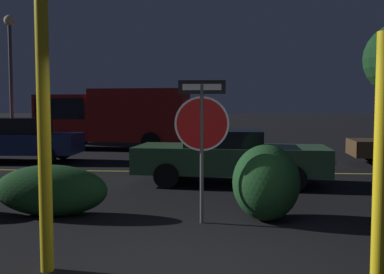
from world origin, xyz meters
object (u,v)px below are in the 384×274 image
object	(u,v)px
hedge_bush_2	(266,182)
passing_car_1	(19,140)
yellow_pole_right	(382,163)
delivery_truck	(110,116)
stop_sign	(202,125)
hedge_bush_1	(51,190)
street_lamp	(10,59)
passing_car_2	(230,156)
yellow_pole_left	(44,131)

from	to	relation	value
hedge_bush_2	passing_car_1	world-z (taller)	passing_car_1
yellow_pole_right	delivery_truck	bearing A→B (deg)	114.77
stop_sign	hedge_bush_1	world-z (taller)	stop_sign
street_lamp	passing_car_2	bearing A→B (deg)	-40.10
yellow_pole_right	passing_car_2	bearing A→B (deg)	103.36
passing_car_1	hedge_bush_1	bearing A→B (deg)	-152.66
stop_sign	delivery_truck	bearing A→B (deg)	109.25
stop_sign	yellow_pole_left	bearing A→B (deg)	-129.69
hedge_bush_2	passing_car_1	bearing A→B (deg)	137.45
stop_sign	street_lamp	distance (m)	15.31
hedge_bush_2	yellow_pole_right	bearing A→B (deg)	-71.67
hedge_bush_1	street_lamp	bearing A→B (deg)	119.59
hedge_bush_1	passing_car_2	world-z (taller)	passing_car_2
yellow_pole_left	stop_sign	bearing A→B (deg)	52.50
passing_car_1	street_lamp	distance (m)	6.07
street_lamp	stop_sign	bearing A→B (deg)	-52.12
passing_car_1	passing_car_2	distance (m)	8.25
hedge_bush_2	street_lamp	distance (m)	15.96
yellow_pole_left	passing_car_2	world-z (taller)	yellow_pole_left
yellow_pole_left	yellow_pole_right	bearing A→B (deg)	-3.81
hedge_bush_1	hedge_bush_2	xyz separation A→B (m)	(3.72, 0.00, 0.19)
yellow_pole_right	delivery_truck	xyz separation A→B (m)	(-6.78, 14.69, 0.20)
hedge_bush_1	hedge_bush_2	distance (m)	3.73
hedge_bush_2	passing_car_2	distance (m)	3.46
hedge_bush_1	street_lamp	size ratio (longest dim) A/B	0.33
stop_sign	yellow_pole_right	size ratio (longest dim) A/B	0.88
yellow_pole_left	passing_car_1	bearing A→B (deg)	117.80
stop_sign	hedge_bush_2	bearing A→B (deg)	11.89
hedge_bush_2	delivery_truck	distance (m)	13.37
yellow_pole_left	hedge_bush_1	xyz separation A→B (m)	(-0.96, 2.47, -1.18)
stop_sign	hedge_bush_2	size ratio (longest dim) A/B	1.83
hedge_bush_1	passing_car_2	size ratio (longest dim) A/B	0.41
stop_sign	passing_car_2	distance (m)	3.83
yellow_pole_left	hedge_bush_1	size ratio (longest dim) A/B	1.63
hedge_bush_2	street_lamp	xyz separation A→B (m)	(-10.35, 11.66, 3.45)
yellow_pole_left	delivery_truck	size ratio (longest dim) A/B	0.47
hedge_bush_1	passing_car_2	distance (m)	4.67
stop_sign	hedge_bush_2	xyz separation A→B (m)	(1.07, 0.27, -0.98)
stop_sign	street_lamp	xyz separation A→B (m)	(-9.28, 11.93, 2.46)
yellow_pole_right	passing_car_2	xyz separation A→B (m)	(-1.46, 6.13, -0.64)
hedge_bush_1	delivery_truck	distance (m)	12.21
yellow_pole_left	street_lamp	size ratio (longest dim) A/B	0.54
delivery_truck	street_lamp	xyz separation A→B (m)	(-4.47, -0.31, 2.55)
stop_sign	delivery_truck	xyz separation A→B (m)	(-4.81, 12.24, -0.09)
yellow_pole_left	street_lamp	bearing A→B (deg)	118.24
stop_sign	street_lamp	world-z (taller)	street_lamp
yellow_pole_left	yellow_pole_right	world-z (taller)	yellow_pole_left
hedge_bush_2	stop_sign	bearing A→B (deg)	-165.92
passing_car_1	delivery_truck	xyz separation A→B (m)	(1.99, 4.74, 0.77)
passing_car_2	delivery_truck	distance (m)	10.11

